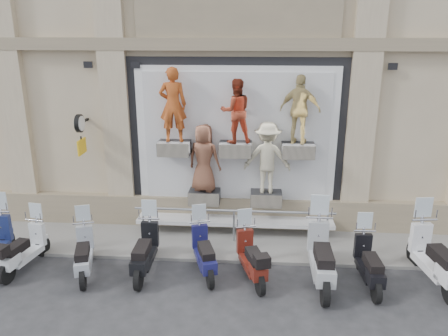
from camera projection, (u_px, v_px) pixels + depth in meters
The scene contains 14 objects.
ground at pixel (229, 288), 9.17m from camera, with size 90.00×90.00×0.00m, color #2B2B2E.
sidewalk at pixel (234, 240), 11.16m from camera, with size 16.00×2.20×0.08m, color gray.
building at pixel (243, 3), 14.01m from camera, with size 14.00×8.60×12.00m, color #C7B491, non-canonical shape.
shop_vitrine at pixel (239, 145), 11.05m from camera, with size 5.60×0.83×4.30m.
guard_rail at pixel (234, 227), 10.93m from camera, with size 5.06×0.10×0.93m, color #9EA0A5, non-canonical shape.
clock_sign_bracket at pixel (80, 129), 10.94m from camera, with size 0.10×0.80×1.02m.
scooter_b at pixel (23, 241), 9.71m from camera, with size 0.49×1.69×1.38m, color silver, non-canonical shape.
scooter_c at pixel (83, 245), 9.51m from camera, with size 0.50×1.73×1.41m, color #999EA6, non-canonical shape.
scooter_d at pixel (144, 242), 9.54m from camera, with size 0.54×1.84×1.50m, color black, non-canonical shape.
scooter_e at pixel (204, 244), 9.56m from camera, with size 0.50×1.73×1.41m, color #16164E, non-canonical shape.
scooter_f at pixel (252, 249), 9.32m from camera, with size 0.50×1.73×1.40m, color #5F1910, non-canonical shape.
scooter_g at pixel (322, 246), 9.10m from camera, with size 0.63×2.15×1.74m, color #9EA1A4, non-canonical shape.
scooter_h at pixel (370, 255), 9.09m from camera, with size 0.51×1.74×1.42m, color black, non-canonical shape.
scooter_i at pixel (436, 247), 9.09m from camera, with size 0.61×2.09×1.70m, color silver, non-canonical shape.
Camera 1 is at (0.47, -7.97, 5.18)m, focal length 35.00 mm.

